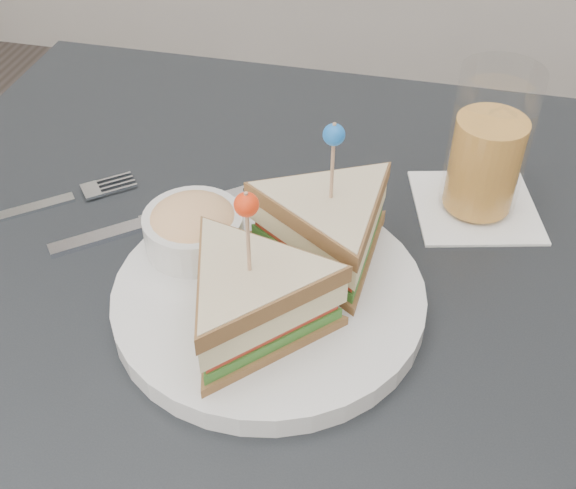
# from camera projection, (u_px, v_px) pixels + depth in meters

# --- Properties ---
(table) EXTENTS (0.80, 0.80, 0.75)m
(table) POSITION_uv_depth(u_px,v_px,m) (275.00, 353.00, 0.66)
(table) COLOR black
(table) RESTS_ON ground
(plate_meal) EXTENTS (0.32, 0.32, 0.15)m
(plate_meal) POSITION_uv_depth(u_px,v_px,m) (277.00, 266.00, 0.58)
(plate_meal) COLOR silver
(plate_meal) RESTS_ON table
(cutlery_fork) EXTENTS (0.15, 0.13, 0.01)m
(cutlery_fork) POSITION_uv_depth(u_px,v_px,m) (56.00, 201.00, 0.70)
(cutlery_fork) COLOR silver
(cutlery_fork) RESTS_ON table
(cutlery_knife) EXTENTS (0.18, 0.15, 0.01)m
(cutlery_knife) POSITION_uv_depth(u_px,v_px,m) (152.00, 221.00, 0.68)
(cutlery_knife) COLOR white
(cutlery_knife) RESTS_ON table
(drink_set) EXTENTS (0.14, 0.14, 0.15)m
(drink_set) POSITION_uv_depth(u_px,v_px,m) (487.00, 152.00, 0.66)
(drink_set) COLOR white
(drink_set) RESTS_ON table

